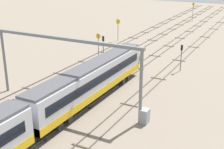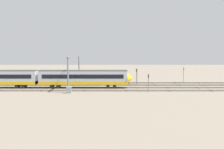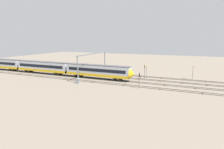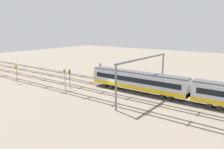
{
  "view_description": "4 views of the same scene",
  "coord_description": "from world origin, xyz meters",
  "px_view_note": "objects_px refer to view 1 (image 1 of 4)",
  "views": [
    {
      "loc": [
        -38.21,
        -22.33,
        17.04
      ],
      "look_at": [
        -0.94,
        -2.63,
        1.92
      ],
      "focal_mm": 50.4,
      "sensor_mm": 36.0,
      "label": 1
    },
    {
      "loc": [
        1.71,
        -69.97,
        10.38
      ],
      "look_at": [
        1.37,
        -0.32,
        3.5
      ],
      "focal_mm": 39.74,
      "sensor_mm": 36.0,
      "label": 2
    },
    {
      "loc": [
        22.84,
        -57.69,
        13.78
      ],
      "look_at": [
        -0.78,
        -1.92,
        1.82
      ],
      "focal_mm": 28.86,
      "sensor_mm": 36.0,
      "label": 3
    },
    {
      "loc": [
        -31.1,
        40.3,
        14.68
      ],
      "look_at": [
        0.56,
        -1.81,
        3.58
      ],
      "focal_mm": 34.95,
      "sensor_mm": 36.0,
      "label": 4
    }
  ],
  "objects_px": {
    "speed_sign_near_foreground": "(98,43)",
    "signal_light_trackside_departure": "(181,54)",
    "overhead_gantry": "(64,54)",
    "speed_sign_mid_trackside": "(118,26)",
    "speed_sign_far_trackside": "(193,10)",
    "relay_cabinet": "(145,116)",
    "signal_light_trackside_approach": "(103,45)"
  },
  "relations": [
    {
      "from": "signal_light_trackside_approach",
      "to": "signal_light_trackside_departure",
      "type": "bearing_deg",
      "value": -83.27
    },
    {
      "from": "overhead_gantry",
      "to": "relay_cabinet",
      "type": "height_order",
      "value": "overhead_gantry"
    },
    {
      "from": "overhead_gantry",
      "to": "speed_sign_mid_trackside",
      "type": "distance_m",
      "value": 35.26
    },
    {
      "from": "overhead_gantry",
      "to": "speed_sign_far_trackside",
      "type": "distance_m",
      "value": 67.1
    },
    {
      "from": "overhead_gantry",
      "to": "speed_sign_near_foreground",
      "type": "height_order",
      "value": "overhead_gantry"
    },
    {
      "from": "overhead_gantry",
      "to": "relay_cabinet",
      "type": "relative_size",
      "value": 12.58
    },
    {
      "from": "speed_sign_near_foreground",
      "to": "relay_cabinet",
      "type": "xyz_separation_m",
      "value": [
        -18.13,
        -16.51,
        -2.48
      ]
    },
    {
      "from": "overhead_gantry",
      "to": "signal_light_trackside_departure",
      "type": "distance_m",
      "value": 21.9
    },
    {
      "from": "speed_sign_far_trackside",
      "to": "signal_light_trackside_departure",
      "type": "distance_m",
      "value": 48.45
    },
    {
      "from": "speed_sign_mid_trackside",
      "to": "speed_sign_far_trackside",
      "type": "xyz_separation_m",
      "value": [
        33.29,
        -8.6,
        0.09
      ]
    },
    {
      "from": "speed_sign_mid_trackside",
      "to": "speed_sign_near_foreground",
      "type": "bearing_deg",
      "value": -166.21
    },
    {
      "from": "overhead_gantry",
      "to": "signal_light_trackside_approach",
      "type": "distance_m",
      "value": 18.97
    },
    {
      "from": "speed_sign_far_trackside",
      "to": "speed_sign_mid_trackside",
      "type": "bearing_deg",
      "value": 165.52
    },
    {
      "from": "speed_sign_near_foreground",
      "to": "relay_cabinet",
      "type": "height_order",
      "value": "speed_sign_near_foreground"
    },
    {
      "from": "speed_sign_far_trackside",
      "to": "speed_sign_near_foreground",
      "type": "bearing_deg",
      "value": 174.32
    },
    {
      "from": "speed_sign_near_foreground",
      "to": "signal_light_trackside_approach",
      "type": "xyz_separation_m",
      "value": [
        -0.37,
        -1.25,
        -0.21
      ]
    },
    {
      "from": "overhead_gantry",
      "to": "speed_sign_near_foreground",
      "type": "bearing_deg",
      "value": 18.08
    },
    {
      "from": "speed_sign_mid_trackside",
      "to": "signal_light_trackside_departure",
      "type": "bearing_deg",
      "value": -126.97
    },
    {
      "from": "speed_sign_near_foreground",
      "to": "speed_sign_far_trackside",
      "type": "distance_m",
      "value": 48.87
    },
    {
      "from": "speed_sign_near_foreground",
      "to": "speed_sign_far_trackside",
      "type": "xyz_separation_m",
      "value": [
        48.63,
        -4.83,
        0.14
      ]
    },
    {
      "from": "speed_sign_far_trackside",
      "to": "signal_light_trackside_departure",
      "type": "xyz_separation_m",
      "value": [
        -47.38,
        -10.12,
        -0.54
      ]
    },
    {
      "from": "speed_sign_near_foreground",
      "to": "speed_sign_far_trackside",
      "type": "bearing_deg",
      "value": -5.68
    },
    {
      "from": "relay_cabinet",
      "to": "signal_light_trackside_approach",
      "type": "bearing_deg",
      "value": 40.69
    },
    {
      "from": "overhead_gantry",
      "to": "speed_sign_far_trackside",
      "type": "xyz_separation_m",
      "value": [
        67.01,
        1.17,
        -3.23
      ]
    },
    {
      "from": "speed_sign_far_trackside",
      "to": "signal_light_trackside_approach",
      "type": "distance_m",
      "value": 49.13
    },
    {
      "from": "speed_sign_mid_trackside",
      "to": "relay_cabinet",
      "type": "xyz_separation_m",
      "value": [
        -33.47,
        -20.28,
        -2.53
      ]
    },
    {
      "from": "speed_sign_near_foreground",
      "to": "signal_light_trackside_departure",
      "type": "xyz_separation_m",
      "value": [
        1.25,
        -14.95,
        -0.4
      ]
    },
    {
      "from": "relay_cabinet",
      "to": "speed_sign_far_trackside",
      "type": "bearing_deg",
      "value": 9.92
    },
    {
      "from": "signal_light_trackside_departure",
      "to": "speed_sign_near_foreground",
      "type": "bearing_deg",
      "value": 94.76
    },
    {
      "from": "speed_sign_mid_trackside",
      "to": "speed_sign_far_trackside",
      "type": "bearing_deg",
      "value": -14.48
    },
    {
      "from": "overhead_gantry",
      "to": "speed_sign_mid_trackside",
      "type": "bearing_deg",
      "value": 16.15
    },
    {
      "from": "speed_sign_mid_trackside",
      "to": "speed_sign_far_trackside",
      "type": "distance_m",
      "value": 34.38
    }
  ]
}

